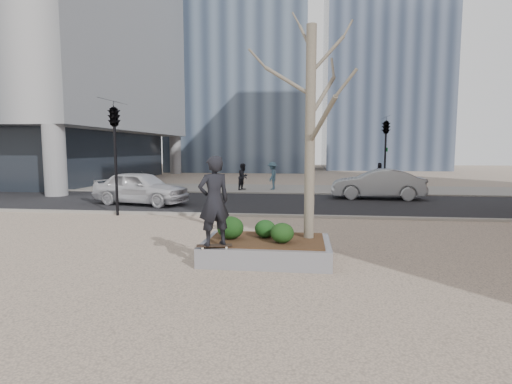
# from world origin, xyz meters

# --- Properties ---
(ground) EXTENTS (120.00, 120.00, 0.00)m
(ground) POSITION_xyz_m (0.00, 0.00, 0.00)
(ground) COLOR #C1A98E
(ground) RESTS_ON ground
(street) EXTENTS (60.00, 8.00, 0.02)m
(street) POSITION_xyz_m (0.00, 10.00, 0.01)
(street) COLOR black
(street) RESTS_ON ground
(far_sidewalk) EXTENTS (60.00, 6.00, 0.02)m
(far_sidewalk) POSITION_xyz_m (0.00, 17.00, 0.01)
(far_sidewalk) COLOR gray
(far_sidewalk) RESTS_ON ground
(planter) EXTENTS (3.00, 2.00, 0.45)m
(planter) POSITION_xyz_m (1.00, 0.00, 0.23)
(planter) COLOR gray
(planter) RESTS_ON ground
(planter_mulch) EXTENTS (2.70, 1.70, 0.04)m
(planter_mulch) POSITION_xyz_m (1.00, 0.00, 0.47)
(planter_mulch) COLOR #382314
(planter_mulch) RESTS_ON planter
(sycamore_tree) EXTENTS (2.80, 2.80, 6.60)m
(sycamore_tree) POSITION_xyz_m (2.00, 0.30, 3.79)
(sycamore_tree) COLOR gray
(sycamore_tree) RESTS_ON planter_mulch
(shrub_left) EXTENTS (0.64, 0.64, 0.54)m
(shrub_left) POSITION_xyz_m (0.14, -0.09, 0.76)
(shrub_left) COLOR black
(shrub_left) RESTS_ON planter_mulch
(shrub_middle) EXTENTS (0.51, 0.51, 0.43)m
(shrub_middle) POSITION_xyz_m (0.95, 0.16, 0.71)
(shrub_middle) COLOR #113814
(shrub_middle) RESTS_ON planter_mulch
(shrub_right) EXTENTS (0.54, 0.54, 0.46)m
(shrub_right) POSITION_xyz_m (1.39, -0.35, 0.72)
(shrub_right) COLOR black
(shrub_right) RESTS_ON planter_mulch
(skateboard) EXTENTS (0.81, 0.39, 0.08)m
(skateboard) POSITION_xyz_m (-0.07, -0.88, 0.49)
(skateboard) COLOR black
(skateboard) RESTS_ON planter
(skateboarder) EXTENTS (0.86, 0.79, 1.96)m
(skateboarder) POSITION_xyz_m (-0.07, -0.88, 1.51)
(skateboarder) COLOR black
(skateboarder) RESTS_ON skateboard
(police_car) EXTENTS (4.92, 2.88, 1.57)m
(police_car) POSITION_xyz_m (-5.83, 8.71, 0.81)
(police_car) COLOR silver
(police_car) RESTS_ON street
(car_silver) EXTENTS (4.85, 1.97, 1.57)m
(car_silver) POSITION_xyz_m (5.69, 12.26, 0.80)
(car_silver) COLOR gray
(car_silver) RESTS_ON street
(pedestrian_a) EXTENTS (0.91, 1.01, 1.69)m
(pedestrian_a) POSITION_xyz_m (-2.03, 15.98, 0.87)
(pedestrian_a) COLOR black
(pedestrian_a) RESTS_ON far_sidewalk
(pedestrian_b) EXTENTS (0.79, 1.22, 1.79)m
(pedestrian_b) POSITION_xyz_m (-0.19, 16.42, 0.92)
(pedestrian_b) COLOR #3C596C
(pedestrian_b) RESTS_ON far_sidewalk
(pedestrian_c) EXTENTS (1.10, 0.65, 1.76)m
(pedestrian_c) POSITION_xyz_m (6.58, 16.55, 0.90)
(pedestrian_c) COLOR black
(pedestrian_c) RESTS_ON far_sidewalk
(traffic_light_near) EXTENTS (0.60, 2.48, 4.50)m
(traffic_light_near) POSITION_xyz_m (-5.50, 5.60, 2.25)
(traffic_light_near) COLOR black
(traffic_light_near) RESTS_ON ground
(traffic_light_far) EXTENTS (0.60, 2.48, 4.50)m
(traffic_light_far) POSITION_xyz_m (6.50, 14.60, 2.25)
(traffic_light_far) COLOR black
(traffic_light_far) RESTS_ON ground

